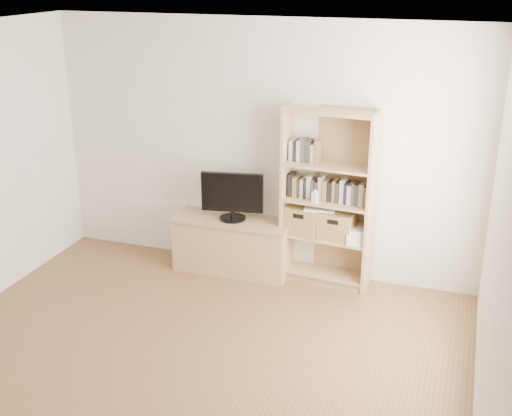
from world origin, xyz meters
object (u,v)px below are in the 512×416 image
at_px(bookshelf, 327,199).
at_px(basket_right, 337,225).
at_px(tv_stand, 233,245).
at_px(baby_monitor, 315,197).
at_px(television, 232,196).
at_px(laptop, 320,208).
at_px(basket_left, 304,219).

bearing_deg(bookshelf, basket_right, -2.60).
distance_m(tv_stand, bookshelf, 1.16).
xyz_separation_m(tv_stand, baby_monitor, (0.87, -0.03, 0.66)).
xyz_separation_m(television, laptop, (0.92, 0.05, -0.03)).
xyz_separation_m(basket_left, basket_right, (0.35, -0.03, -0.00)).
bearing_deg(bookshelf, tv_stand, -171.82).
relative_size(tv_stand, basket_right, 3.57).
relative_size(basket_left, basket_right, 1.03).
relative_size(bookshelf, laptop, 5.99).
xyz_separation_m(bookshelf, baby_monitor, (-0.11, -0.09, 0.03)).
bearing_deg(laptop, bookshelf, 12.16).
relative_size(tv_stand, television, 1.89).
xyz_separation_m(bookshelf, basket_right, (0.11, -0.01, -0.26)).
xyz_separation_m(tv_stand, bookshelf, (0.98, 0.07, 0.62)).
bearing_deg(baby_monitor, basket_right, 32.84).
height_order(bookshelf, basket_right, bookshelf).
bearing_deg(basket_right, basket_left, -178.24).
bearing_deg(tv_stand, basket_right, 2.65).
relative_size(television, laptop, 2.14).
height_order(baby_monitor, basket_left, baby_monitor).
xyz_separation_m(bookshelf, television, (-0.98, -0.07, -0.07)).
height_order(tv_stand, laptop, laptop).
distance_m(television, baby_monitor, 0.88).
bearing_deg(laptop, baby_monitor, -126.25).
distance_m(bookshelf, television, 0.98).
relative_size(tv_stand, bookshelf, 0.67).
bearing_deg(bookshelf, laptop, -158.81).
bearing_deg(tv_stand, television, 179.82).
distance_m(television, basket_right, 1.11).
relative_size(basket_right, laptop, 1.13).
bearing_deg(tv_stand, bookshelf, 3.73).
relative_size(tv_stand, basket_left, 3.47).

